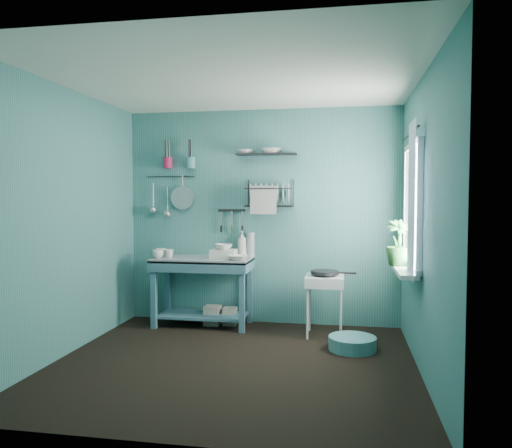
% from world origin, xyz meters
% --- Properties ---
extents(floor, '(3.20, 3.20, 0.00)m').
position_xyz_m(floor, '(0.00, 0.00, 0.00)').
color(floor, black).
rests_on(floor, ground).
extents(ceiling, '(3.20, 3.20, 0.00)m').
position_xyz_m(ceiling, '(0.00, 0.00, 2.50)').
color(ceiling, silver).
rests_on(ceiling, ground).
extents(wall_back, '(3.20, 0.00, 3.20)m').
position_xyz_m(wall_back, '(0.00, 1.50, 1.25)').
color(wall_back, '#38726F').
rests_on(wall_back, ground).
extents(wall_front, '(3.20, 0.00, 3.20)m').
position_xyz_m(wall_front, '(0.00, -1.50, 1.25)').
color(wall_front, '#38726F').
rests_on(wall_front, ground).
extents(wall_left, '(0.00, 3.00, 3.00)m').
position_xyz_m(wall_left, '(-1.60, 0.00, 1.25)').
color(wall_left, '#38726F').
rests_on(wall_left, ground).
extents(wall_right, '(0.00, 3.00, 3.00)m').
position_xyz_m(wall_right, '(1.60, 0.00, 1.25)').
color(wall_right, '#38726F').
rests_on(wall_right, ground).
extents(work_counter, '(1.13, 0.59, 0.79)m').
position_xyz_m(work_counter, '(-0.64, 1.22, 0.39)').
color(work_counter, '#376373').
rests_on(work_counter, floor).
extents(mug_left, '(0.12, 0.12, 0.10)m').
position_xyz_m(mug_left, '(-1.12, 1.06, 0.84)').
color(mug_left, silver).
rests_on(mug_left, work_counter).
extents(mug_mid, '(0.14, 0.14, 0.09)m').
position_xyz_m(mug_mid, '(-1.02, 1.16, 0.83)').
color(mug_mid, silver).
rests_on(mug_mid, work_counter).
extents(mug_right, '(0.17, 0.17, 0.10)m').
position_xyz_m(mug_right, '(-1.14, 1.22, 0.84)').
color(mug_right, silver).
rests_on(mug_right, work_counter).
extents(wash_tub, '(0.28, 0.22, 0.10)m').
position_xyz_m(wash_tub, '(-0.39, 1.20, 0.84)').
color(wash_tub, beige).
rests_on(wash_tub, work_counter).
extents(tub_bowl, '(0.20, 0.19, 0.06)m').
position_xyz_m(tub_bowl, '(-0.39, 1.20, 0.92)').
color(tub_bowl, silver).
rests_on(tub_bowl, wash_tub).
extents(soap_bottle, '(0.12, 0.12, 0.30)m').
position_xyz_m(soap_bottle, '(-0.22, 1.42, 0.94)').
color(soap_bottle, beige).
rests_on(soap_bottle, work_counter).
extents(water_bottle, '(0.09, 0.09, 0.28)m').
position_xyz_m(water_bottle, '(-0.12, 1.44, 0.93)').
color(water_bottle, '#A3AEB6').
rests_on(water_bottle, work_counter).
extents(counter_bowl, '(0.22, 0.22, 0.05)m').
position_xyz_m(counter_bowl, '(-0.19, 1.07, 0.81)').
color(counter_bowl, silver).
rests_on(counter_bowl, work_counter).
extents(hotplate_stand, '(0.47, 0.47, 0.64)m').
position_xyz_m(hotplate_stand, '(0.76, 1.04, 0.32)').
color(hotplate_stand, silver).
rests_on(hotplate_stand, floor).
extents(frying_pan, '(0.30, 0.30, 0.03)m').
position_xyz_m(frying_pan, '(0.76, 1.04, 0.68)').
color(frying_pan, black).
rests_on(frying_pan, hotplate_stand).
extents(knife_strip, '(0.32, 0.07, 0.03)m').
position_xyz_m(knife_strip, '(-0.35, 1.47, 1.33)').
color(knife_strip, black).
rests_on(knife_strip, wall_back).
extents(dish_rack, '(0.55, 0.24, 0.32)m').
position_xyz_m(dish_rack, '(0.11, 1.37, 1.53)').
color(dish_rack, black).
rests_on(dish_rack, wall_back).
extents(upper_shelf, '(0.70, 0.19, 0.02)m').
position_xyz_m(upper_shelf, '(0.07, 1.40, 1.97)').
color(upper_shelf, black).
rests_on(upper_shelf, wall_back).
extents(shelf_bowl_left, '(0.22, 0.22, 0.05)m').
position_xyz_m(shelf_bowl_left, '(-0.17, 1.40, 2.10)').
color(shelf_bowl_left, silver).
rests_on(shelf_bowl_left, upper_shelf).
extents(shelf_bowl_right, '(0.27, 0.27, 0.06)m').
position_xyz_m(shelf_bowl_right, '(0.13, 1.40, 2.01)').
color(shelf_bowl_right, silver).
rests_on(shelf_bowl_right, upper_shelf).
extents(utensil_cup_magenta, '(0.11, 0.11, 0.13)m').
position_xyz_m(utensil_cup_magenta, '(-1.12, 1.42, 1.89)').
color(utensil_cup_magenta, '#A31E43').
rests_on(utensil_cup_magenta, wall_back).
extents(utensil_cup_teal, '(0.11, 0.11, 0.13)m').
position_xyz_m(utensil_cup_teal, '(-0.84, 1.42, 1.89)').
color(utensil_cup_teal, teal).
rests_on(utensil_cup_teal, wall_back).
extents(colander, '(0.28, 0.03, 0.28)m').
position_xyz_m(colander, '(-0.95, 1.45, 1.47)').
color(colander, '#AEB2B7').
rests_on(colander, wall_back).
extents(ladle_outer, '(0.01, 0.01, 0.30)m').
position_xyz_m(ladle_outer, '(-1.32, 1.46, 1.50)').
color(ladle_outer, '#AEB2B7').
rests_on(ladle_outer, wall_back).
extents(ladle_inner, '(0.01, 0.01, 0.30)m').
position_xyz_m(ladle_inner, '(-1.14, 1.46, 1.45)').
color(ladle_inner, '#AEB2B7').
rests_on(ladle_inner, wall_back).
extents(hook_rail, '(0.60, 0.01, 0.01)m').
position_xyz_m(hook_rail, '(-1.11, 1.47, 1.73)').
color(hook_rail, black).
rests_on(hook_rail, wall_back).
extents(window_glass, '(0.00, 1.10, 1.10)m').
position_xyz_m(window_glass, '(1.59, 0.45, 1.40)').
color(window_glass, white).
rests_on(window_glass, wall_right).
extents(windowsill, '(0.16, 0.95, 0.04)m').
position_xyz_m(windowsill, '(1.50, 0.45, 0.81)').
color(windowsill, silver).
rests_on(windowsill, wall_right).
extents(curtain, '(0.00, 1.35, 1.35)m').
position_xyz_m(curtain, '(1.52, 0.15, 1.45)').
color(curtain, white).
rests_on(curtain, wall_right).
extents(curtain_rod, '(0.02, 1.05, 0.02)m').
position_xyz_m(curtain_rod, '(1.54, 0.45, 2.05)').
color(curtain_rod, black).
rests_on(curtain_rod, wall_right).
extents(potted_plant, '(0.30, 0.30, 0.44)m').
position_xyz_m(potted_plant, '(1.47, 0.60, 1.05)').
color(potted_plant, '#2C7031').
rests_on(potted_plant, windowsill).
extents(storage_tin_large, '(0.18, 0.18, 0.22)m').
position_xyz_m(storage_tin_large, '(-0.54, 1.27, 0.11)').
color(storage_tin_large, gray).
rests_on(storage_tin_large, floor).
extents(storage_tin_small, '(0.15, 0.15, 0.20)m').
position_xyz_m(storage_tin_small, '(-0.34, 1.30, 0.10)').
color(storage_tin_small, gray).
rests_on(storage_tin_small, floor).
extents(floor_basin, '(0.46, 0.46, 0.13)m').
position_xyz_m(floor_basin, '(1.05, 0.57, 0.07)').
color(floor_basin, teal).
rests_on(floor_basin, floor).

